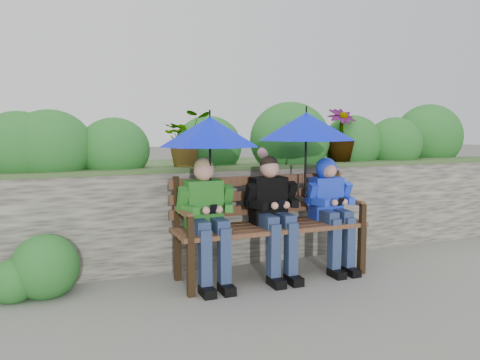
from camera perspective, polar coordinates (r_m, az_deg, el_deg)
name	(u,v)px	position (r m, az deg, el deg)	size (l,w,h in m)	color
ground	(244,283)	(4.44, 0.49, -12.41)	(60.00, 60.00, 0.00)	slate
garden_backdrop	(189,192)	(5.73, -6.23, -1.47)	(8.00, 2.88, 1.86)	#494641
park_bench	(268,218)	(4.56, 3.44, -4.66)	(1.86, 0.55, 0.98)	black
boy_left	(207,214)	(4.23, -4.04, -4.18)	(0.50, 0.58, 1.16)	#24601A
boy_middle	(273,209)	(4.46, 4.02, -3.59)	(0.50, 0.58, 1.16)	black
boy_right	(331,202)	(4.79, 10.98, -2.70)	(0.47, 0.57, 1.13)	blue
umbrella_left	(210,132)	(4.19, -3.69, 5.90)	(0.93, 0.93, 0.87)	#0013DD
umbrella_right	(306,126)	(4.60, 8.06, 6.48)	(0.96, 0.96, 0.89)	#0013DD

